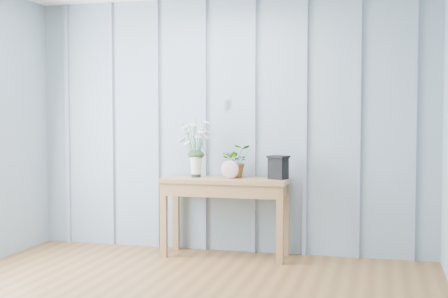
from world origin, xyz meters
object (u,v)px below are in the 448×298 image
(sideboard, at_px, (225,190))
(carved_box, at_px, (278,167))
(felt_disc_vessel, at_px, (230,170))
(daisy_vase, at_px, (196,141))

(sideboard, bearing_deg, carved_box, 4.29)
(sideboard, bearing_deg, felt_disc_vessel, -37.47)
(sideboard, xyz_separation_m, daisy_vase, (-0.29, 0.02, 0.47))
(sideboard, relative_size, felt_disc_vessel, 6.94)
(sideboard, height_order, daisy_vase, daisy_vase)
(sideboard, distance_m, carved_box, 0.55)
(daisy_vase, bearing_deg, sideboard, -3.65)
(daisy_vase, xyz_separation_m, felt_disc_vessel, (0.35, -0.06, -0.27))
(daisy_vase, distance_m, felt_disc_vessel, 0.45)
(felt_disc_vessel, bearing_deg, sideboard, 143.89)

